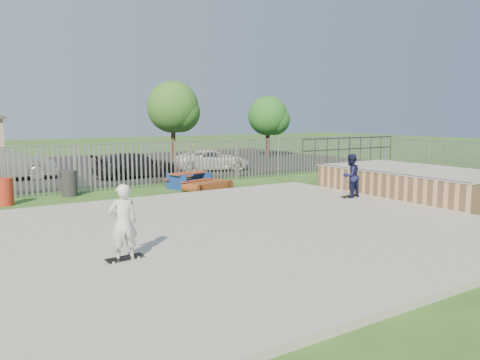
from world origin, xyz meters
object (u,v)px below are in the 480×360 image
skater_white (123,222)px  funbox (208,186)px  trash_bin_grey (69,183)px  skater_navy (351,176)px  picnic_table (189,180)px  car_dark (136,165)px  tree_mid (173,107)px  trash_bin_red (5,192)px  car_white (212,160)px  car_silver (6,165)px  tree_right (268,116)px

skater_white → funbox: bearing=-123.8°
trash_bin_grey → skater_navy: 10.94m
picnic_table → skater_navy: (3.62, -6.10, 0.59)m
trash_bin_grey → car_dark: (4.24, 4.05, 0.15)m
car_dark → tree_mid: bearing=-41.2°
trash_bin_red → skater_white: size_ratio=0.61×
car_dark → skater_navy: 11.74m
car_white → trash_bin_grey: bearing=131.1°
trash_bin_red → skater_white: bearing=-82.0°
picnic_table → tree_mid: tree_mid is taller
picnic_table → trash_bin_grey: size_ratio=1.96×
skater_white → tree_mid: bearing=-112.5°
car_silver → tree_right: size_ratio=0.99×
picnic_table → funbox: size_ratio=0.97×
car_silver → car_dark: (5.81, -2.34, -0.14)m
trash_bin_grey → skater_white: (-1.15, -9.82, 0.45)m
tree_mid → funbox: bearing=-108.8°
car_dark → skater_navy: skater_navy is taller
funbox → picnic_table: bearing=103.5°
trash_bin_grey → car_silver: (-1.56, 6.39, 0.28)m
car_silver → skater_white: (0.42, -16.21, 0.17)m
picnic_table → car_dark: 4.88m
trash_bin_red → car_dark: size_ratio=0.22×
car_dark → trash_bin_grey: bearing=129.1°
tree_right → skater_navy: (-8.98, -17.51, -2.23)m
tree_right → skater_white: 27.75m
funbox → skater_white: size_ratio=1.27×
skater_navy → tree_mid: bearing=-99.7°
picnic_table → car_white: size_ratio=0.46×
trash_bin_grey → skater_navy: size_ratio=0.63×
car_silver → car_white: (10.63, -1.81, -0.17)m
funbox → car_white: 7.25m
trash_bin_red → skater_navy: bearing=-29.2°
trash_bin_red → tree_mid: bearing=45.4°
skater_navy → trash_bin_grey: bearing=-44.5°
car_white → car_silver: bearing=94.7°
tree_mid → skater_white: size_ratio=3.49×
funbox → car_silver: size_ratio=0.44×
trash_bin_red → skater_white: 9.12m
car_dark → car_white: size_ratio=1.00×
picnic_table → skater_navy: 7.12m
car_silver → car_white: car_silver is taller
tree_right → skater_navy: bearing=-117.1°
tree_right → picnic_table: bearing=-137.8°
funbox → tree_mid: size_ratio=0.36×
car_silver → tree_right: (19.03, 4.24, 2.40)m
car_silver → car_white: bearing=-96.7°
picnic_table → car_dark: size_ratio=0.45×
skater_navy → car_dark: bearing=-74.3°
picnic_table → tree_right: bearing=27.6°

